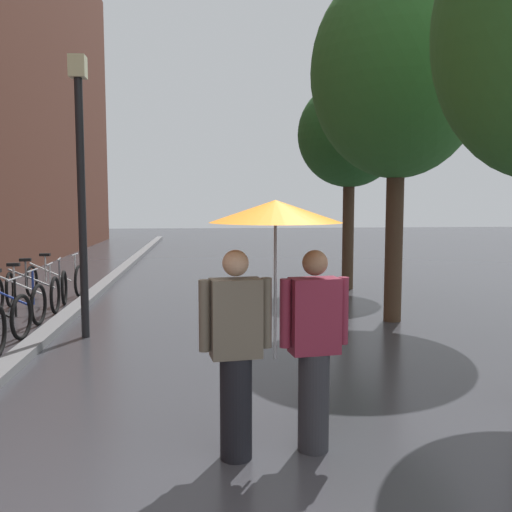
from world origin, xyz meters
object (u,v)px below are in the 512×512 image
(parked_bicycle_4, at_px, (8,303))
(parked_bicycle_5, at_px, (26,294))
(parked_bicycle_6, at_px, (37,287))
(street_tree_2, at_px, (350,135))
(street_tree_1, at_px, (398,73))
(street_lamp_post, at_px, (81,175))
(couple_under_umbrella, at_px, (275,290))
(parked_bicycle_7, at_px, (55,280))

(parked_bicycle_4, bearing_deg, parked_bicycle_5, 88.42)
(parked_bicycle_6, bearing_deg, street_tree_2, 13.02)
(street_tree_1, distance_m, street_lamp_post, 5.43)
(parked_bicycle_5, bearing_deg, parked_bicycle_4, -91.58)
(couple_under_umbrella, bearing_deg, street_tree_1, 61.16)
(street_tree_1, relative_size, parked_bicycle_6, 5.18)
(parked_bicycle_7, bearing_deg, street_tree_1, -25.27)
(parked_bicycle_7, relative_size, street_lamp_post, 0.26)
(parked_bicycle_6, bearing_deg, parked_bicycle_4, -89.14)
(street_tree_1, height_order, street_lamp_post, street_tree_1)
(parked_bicycle_5, xyz_separation_m, parked_bicycle_7, (0.04, 1.88, 0.00))
(parked_bicycle_5, xyz_separation_m, parked_bicycle_6, (-0.05, 0.87, 0.00))
(street_tree_2, height_order, parked_bicycle_5, street_tree_2)
(street_tree_1, height_order, parked_bicycle_7, street_tree_1)
(street_tree_1, relative_size, street_tree_2, 1.23)
(street_lamp_post, bearing_deg, street_tree_1, 7.70)
(street_tree_1, relative_size, parked_bicycle_5, 5.42)
(street_tree_1, xyz_separation_m, parked_bicycle_4, (-6.56, 0.27, -3.84))
(parked_bicycle_4, relative_size, parked_bicycle_6, 0.97)
(parked_bicycle_5, bearing_deg, parked_bicycle_7, 88.70)
(parked_bicycle_5, height_order, parked_bicycle_7, same)
(street_lamp_post, bearing_deg, street_tree_2, 39.36)
(street_tree_2, relative_size, parked_bicycle_4, 4.34)
(parked_bicycle_6, height_order, parked_bicycle_7, same)
(street_tree_1, bearing_deg, parked_bicycle_5, 169.74)
(parked_bicycle_7, xyz_separation_m, couple_under_umbrella, (3.79, -7.97, 0.99))
(street_tree_1, height_order, parked_bicycle_6, street_tree_1)
(parked_bicycle_7, height_order, couple_under_umbrella, couple_under_umbrella)
(parked_bicycle_4, bearing_deg, street_tree_1, -2.36)
(street_tree_2, xyz_separation_m, parked_bicycle_4, (-6.70, -3.34, -3.23))
(street_tree_2, height_order, parked_bicycle_4, street_tree_2)
(street_tree_1, bearing_deg, parked_bicycle_6, 162.69)
(street_tree_2, xyz_separation_m, parked_bicycle_6, (-6.73, -1.56, -3.23))
(parked_bicycle_6, bearing_deg, parked_bicycle_5, -86.59)
(street_tree_1, xyz_separation_m, street_tree_2, (0.15, 3.61, -0.60))
(street_tree_1, distance_m, parked_bicycle_5, 7.67)
(parked_bicycle_5, relative_size, parked_bicycle_6, 0.96)
(street_tree_2, xyz_separation_m, parked_bicycle_5, (-6.68, -2.43, -3.23))
(parked_bicycle_7, distance_m, street_lamp_post, 4.52)
(parked_bicycle_5, relative_size, parked_bicycle_7, 1.00)
(parked_bicycle_4, relative_size, street_lamp_post, 0.27)
(street_tree_2, relative_size, parked_bicycle_5, 4.39)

